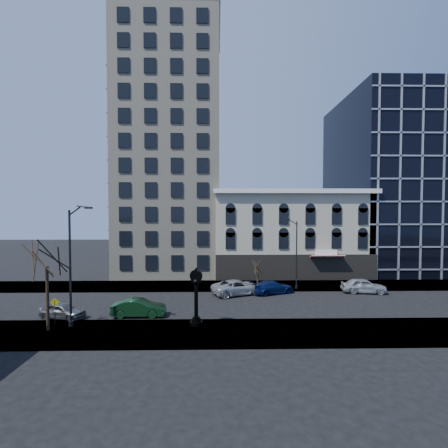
{
  "coord_description": "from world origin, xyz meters",
  "views": [
    {
      "loc": [
        1.29,
        -32.62,
        9.28
      ],
      "look_at": [
        2.0,
        4.0,
        8.0
      ],
      "focal_mm": 26.0,
      "sensor_mm": 36.0,
      "label": 1
    }
  ],
  "objects_px": {
    "street_lamp_near": "(77,234)",
    "street_clock": "(196,299)",
    "warning_sign": "(55,306)",
    "car_near_b": "(139,308)",
    "car_near_a": "(63,311)"
  },
  "relations": [
    {
      "from": "warning_sign",
      "to": "car_near_b",
      "type": "bearing_deg",
      "value": 3.09
    },
    {
      "from": "street_clock",
      "to": "warning_sign",
      "type": "relative_size",
      "value": 2.18
    },
    {
      "from": "warning_sign",
      "to": "car_near_a",
      "type": "xyz_separation_m",
      "value": [
        -0.23,
        1.81,
        -0.92
      ]
    },
    {
      "from": "street_clock",
      "to": "warning_sign",
      "type": "distance_m",
      "value": 11.65
    },
    {
      "from": "street_lamp_near",
      "to": "car_near_b",
      "type": "xyz_separation_m",
      "value": [
        4.07,
        3.05,
        -6.83
      ]
    },
    {
      "from": "car_near_b",
      "to": "warning_sign",
      "type": "bearing_deg",
      "value": 108.82
    },
    {
      "from": "street_clock",
      "to": "car_near_b",
      "type": "xyz_separation_m",
      "value": [
        -5.31,
        2.61,
        -1.46
      ]
    },
    {
      "from": "street_lamp_near",
      "to": "car_near_a",
      "type": "distance_m",
      "value": 7.81
    },
    {
      "from": "street_lamp_near",
      "to": "warning_sign",
      "type": "height_order",
      "value": "street_lamp_near"
    },
    {
      "from": "street_lamp_near",
      "to": "street_clock",
      "type": "bearing_deg",
      "value": 22.8
    },
    {
      "from": "street_lamp_near",
      "to": "car_near_a",
      "type": "bearing_deg",
      "value": 153.29
    },
    {
      "from": "car_near_b",
      "to": "car_near_a",
      "type": "bearing_deg",
      "value": 93.06
    },
    {
      "from": "street_lamp_near",
      "to": "warning_sign",
      "type": "distance_m",
      "value": 6.47
    },
    {
      "from": "warning_sign",
      "to": "car_near_b",
      "type": "relative_size",
      "value": 0.46
    },
    {
      "from": "car_near_a",
      "to": "car_near_b",
      "type": "bearing_deg",
      "value": -72.41
    }
  ]
}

